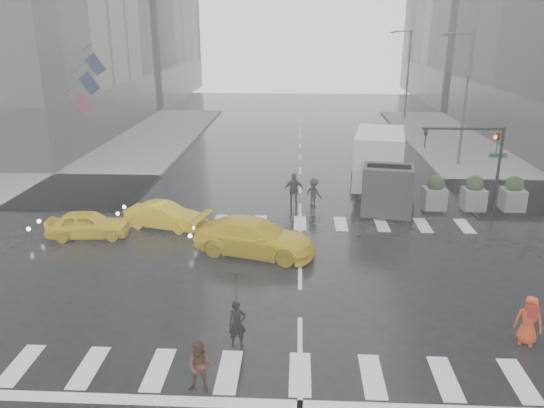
# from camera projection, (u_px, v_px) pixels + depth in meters

# --- Properties ---
(ground) EXTENTS (120.00, 120.00, 0.00)m
(ground) POSITION_uv_depth(u_px,v_px,m) (300.00, 278.00, 20.45)
(ground) COLOR black
(ground) RESTS_ON ground
(sidewalk_nw) EXTENTS (35.00, 35.00, 0.15)m
(sidewalk_nw) POSITION_uv_depth(u_px,v_px,m) (28.00, 161.00, 37.94)
(sidewalk_nw) COLOR gray
(sidewalk_nw) RESTS_ON ground
(road_markings) EXTENTS (18.00, 48.00, 0.01)m
(road_markings) POSITION_uv_depth(u_px,v_px,m) (300.00, 277.00, 20.45)
(road_markings) COLOR silver
(road_markings) RESTS_ON ground
(traffic_signal_pole) EXTENTS (4.45, 0.42, 4.50)m
(traffic_signal_pole) POSITION_uv_depth(u_px,v_px,m) (481.00, 152.00, 26.59)
(traffic_signal_pole) COLOR black
(traffic_signal_pole) RESTS_ON ground
(street_lamp_near) EXTENTS (2.15, 0.22, 9.00)m
(street_lamp_near) POSITION_uv_depth(u_px,v_px,m) (464.00, 94.00, 35.41)
(street_lamp_near) COLOR #59595B
(street_lamp_near) RESTS_ON ground
(street_lamp_far) EXTENTS (2.15, 0.22, 9.00)m
(street_lamp_far) POSITION_uv_depth(u_px,v_px,m) (407.00, 71.00, 54.36)
(street_lamp_far) COLOR #59595B
(street_lamp_far) RESTS_ON ground
(planter_west) EXTENTS (1.10, 1.10, 1.80)m
(planter_west) POSITION_uv_depth(u_px,v_px,m) (435.00, 193.00, 27.57)
(planter_west) COLOR gray
(planter_west) RESTS_ON ground
(planter_mid) EXTENTS (1.10, 1.10, 1.80)m
(planter_mid) POSITION_uv_depth(u_px,v_px,m) (474.00, 194.00, 27.48)
(planter_mid) COLOR gray
(planter_mid) RESTS_ON ground
(planter_east) EXTENTS (1.10, 1.10, 1.80)m
(planter_east) POSITION_uv_depth(u_px,v_px,m) (513.00, 194.00, 27.38)
(planter_east) COLOR gray
(planter_east) RESTS_ON ground
(flag_cluster) EXTENTS (2.87, 3.06, 4.69)m
(flag_cluster) POSITION_uv_depth(u_px,v_px,m) (85.00, 81.00, 36.91)
(flag_cluster) COLOR #59595B
(flag_cluster) RESTS_ON ground
(pedestrian_black) EXTENTS (1.20, 1.21, 2.43)m
(pedestrian_black) POSITION_uv_depth(u_px,v_px,m) (237.00, 296.00, 15.57)
(pedestrian_black) COLOR black
(pedestrian_black) RESTS_ON ground
(pedestrian_brown) EXTENTS (0.74, 0.59, 1.47)m
(pedestrian_brown) POSITION_uv_depth(u_px,v_px,m) (200.00, 366.00, 13.90)
(pedestrian_brown) COLOR #3F2316
(pedestrian_brown) RESTS_ON ground
(pedestrian_orange) EXTENTS (0.91, 0.78, 1.57)m
(pedestrian_orange) POSITION_uv_depth(u_px,v_px,m) (529.00, 320.00, 15.97)
(pedestrian_orange) COLOR red
(pedestrian_orange) RESTS_ON ground
(pedestrian_far_a) EXTENTS (1.11, 0.70, 1.87)m
(pedestrian_far_a) POSITION_uv_depth(u_px,v_px,m) (294.00, 190.00, 28.19)
(pedestrian_far_a) COLOR black
(pedestrian_far_a) RESTS_ON ground
(pedestrian_far_b) EXTENTS (1.12, 1.07, 1.55)m
(pedestrian_far_b) POSITION_uv_depth(u_px,v_px,m) (314.00, 193.00, 28.33)
(pedestrian_far_b) COLOR black
(pedestrian_far_b) RESTS_ON ground
(taxi_front) EXTENTS (3.84, 1.90, 1.26)m
(taxi_front) POSITION_uv_depth(u_px,v_px,m) (88.00, 224.00, 24.20)
(taxi_front) COLOR yellow
(taxi_front) RESTS_ON ground
(taxi_mid) EXTENTS (3.91, 2.17, 1.22)m
(taxi_mid) POSITION_uv_depth(u_px,v_px,m) (164.00, 216.00, 25.36)
(taxi_mid) COLOR yellow
(taxi_mid) RESTS_ON ground
(taxi_rear) EXTENTS (4.98, 3.22, 1.51)m
(taxi_rear) POSITION_uv_depth(u_px,v_px,m) (254.00, 237.00, 22.41)
(taxi_rear) COLOR yellow
(taxi_rear) RESTS_ON ground
(box_truck) EXTENTS (2.59, 6.91, 3.67)m
(box_truck) POSITION_uv_depth(u_px,v_px,m) (381.00, 166.00, 29.02)
(box_truck) COLOR silver
(box_truck) RESTS_ON ground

